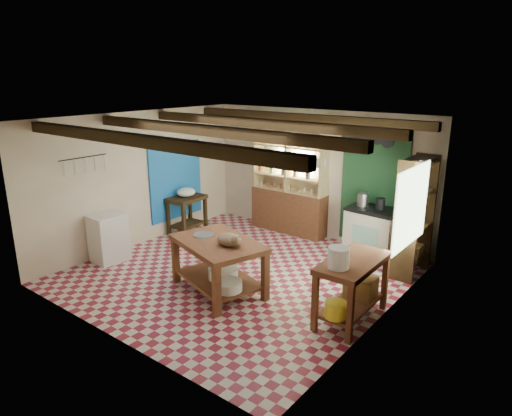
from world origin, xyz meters
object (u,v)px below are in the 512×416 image
Objects in this scene: stove at (373,232)px; cat at (229,240)px; prep_table at (187,215)px; white_cabinet at (109,238)px; right_counter at (352,290)px; work_table at (219,266)px.

cat is (-1.02, -2.86, 0.46)m from stove.
prep_table is 1.92m from white_cabinet.
right_counter is at bearing -18.77° from prep_table.
right_counter is (0.74, -2.35, -0.02)m from stove.
cat is (2.62, -1.62, 0.52)m from prep_table.
white_cabinet reaches higher than work_table.
cat is at bearing -36.26° from prep_table.
cat is at bearing 8.69° from white_cabinet.
work_table is 2.40m from white_cabinet.
stove is 3.84m from prep_table.
prep_table is (-3.64, -1.23, -0.06)m from stove.
stove is 4.83m from white_cabinet.
prep_table is 4.52m from right_counter.
right_counter is (4.40, 0.80, 0.01)m from white_cabinet.
right_counter is at bearing 30.62° from work_table.
white_cabinet is 0.71× the size of right_counter.
prep_table is at bearing 163.23° from work_table.
right_counter is at bearing -68.18° from stove.
cat reaches higher than stove.
cat is at bearing -105.38° from stove.
white_cabinet is at bearing -95.02° from prep_table.
work_table is 1.19× the size of right_counter.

